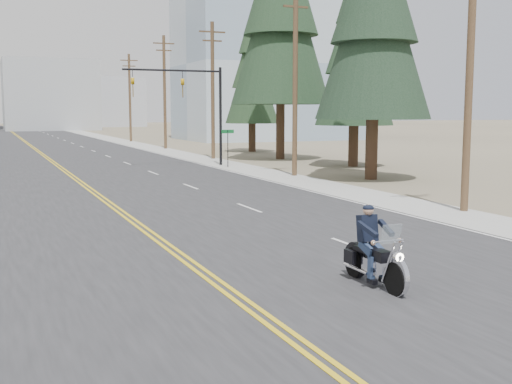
% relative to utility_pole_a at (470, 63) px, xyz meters
% --- Properties ---
extents(ground_plane, '(400.00, 400.00, 0.00)m').
position_rel_utility_pole_a_xyz_m(ground_plane, '(-12.50, -8.00, -5.73)').
color(ground_plane, '#776D56').
rests_on(ground_plane, ground).
extents(road, '(20.00, 200.00, 0.01)m').
position_rel_utility_pole_a_xyz_m(road, '(-12.50, 62.00, -5.73)').
color(road, '#303033').
rests_on(road, ground).
extents(sidewalk_right, '(3.00, 200.00, 0.01)m').
position_rel_utility_pole_a_xyz_m(sidewalk_right, '(-1.00, 62.00, -5.73)').
color(sidewalk_right, '#A5A5A0').
rests_on(sidewalk_right, ground).
extents(traffic_mast_right, '(7.10, 0.26, 7.00)m').
position_rel_utility_pole_a_xyz_m(traffic_mast_right, '(-3.52, 24.00, -0.79)').
color(traffic_mast_right, black).
rests_on(traffic_mast_right, ground).
extents(street_sign, '(0.90, 0.06, 2.62)m').
position_rel_utility_pole_a_xyz_m(street_sign, '(-1.70, 22.00, -3.93)').
color(street_sign, black).
rests_on(street_sign, ground).
extents(utility_pole_a, '(2.20, 0.30, 11.00)m').
position_rel_utility_pole_a_xyz_m(utility_pole_a, '(0.00, 0.00, 0.00)').
color(utility_pole_a, brown).
rests_on(utility_pole_a, ground).
extents(utility_pole_b, '(2.20, 0.30, 11.50)m').
position_rel_utility_pole_a_xyz_m(utility_pole_b, '(0.00, 15.00, 0.25)').
color(utility_pole_b, brown).
rests_on(utility_pole_b, ground).
extents(utility_pole_c, '(2.20, 0.30, 11.00)m').
position_rel_utility_pole_a_xyz_m(utility_pole_c, '(0.00, 30.00, 0.00)').
color(utility_pole_c, brown).
rests_on(utility_pole_c, ground).
extents(utility_pole_d, '(2.20, 0.30, 11.50)m').
position_rel_utility_pole_a_xyz_m(utility_pole_d, '(0.00, 45.00, 0.25)').
color(utility_pole_d, brown).
rests_on(utility_pole_d, ground).
extents(utility_pole_e, '(2.20, 0.30, 11.00)m').
position_rel_utility_pole_a_xyz_m(utility_pole_e, '(0.00, 62.00, 0.00)').
color(utility_pole_e, brown).
rests_on(utility_pole_e, ground).
extents(glass_building, '(24.00, 16.00, 20.00)m').
position_rel_utility_pole_a_xyz_m(glass_building, '(19.50, 62.00, 4.27)').
color(glass_building, '#9EB5CC').
rests_on(glass_building, ground).
extents(haze_bldg_b, '(18.00, 14.00, 14.00)m').
position_rel_utility_pole_a_xyz_m(haze_bldg_b, '(-4.50, 117.00, 1.27)').
color(haze_bldg_b, '#ADB2B7').
rests_on(haze_bldg_b, ground).
extents(haze_bldg_c, '(16.00, 12.00, 18.00)m').
position_rel_utility_pole_a_xyz_m(haze_bldg_c, '(27.50, 102.00, 3.27)').
color(haze_bldg_c, '#B7BCC6').
rests_on(haze_bldg_c, ground).
extents(haze_bldg_e, '(14.00, 14.00, 12.00)m').
position_rel_utility_pole_a_xyz_m(haze_bldg_e, '(12.50, 142.00, 0.27)').
color(haze_bldg_e, '#B7BCC6').
rests_on(haze_bldg_e, ground).
extents(motorcyclist, '(1.03, 2.34, 1.82)m').
position_rel_utility_pole_a_xyz_m(motorcyclist, '(-9.29, -7.80, -4.82)').
color(motorcyclist, black).
rests_on(motorcyclist, ground).
extents(conifer_near, '(6.54, 6.54, 17.32)m').
position_rel_utility_pole_a_xyz_m(conifer_near, '(3.22, 11.56, 4.21)').
color(conifer_near, '#382619').
rests_on(conifer_near, ground).
extents(conifer_mid, '(5.48, 5.48, 14.63)m').
position_rel_utility_pole_a_xyz_m(conifer_mid, '(6.77, 19.33, 2.66)').
color(conifer_mid, '#382619').
rests_on(conifer_mid, ground).
extents(conifer_far, '(5.11, 5.11, 13.69)m').
position_rel_utility_pole_a_xyz_m(conifer_far, '(6.50, 37.30, 2.12)').
color(conifer_far, '#382619').
rests_on(conifer_far, ground).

